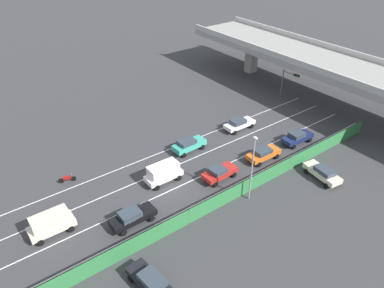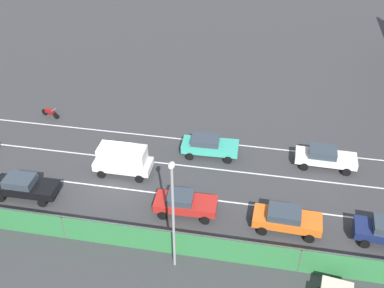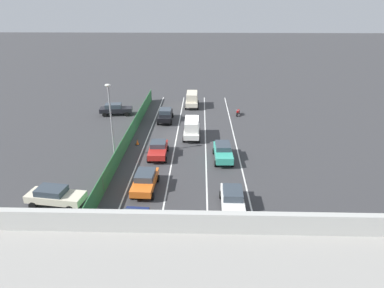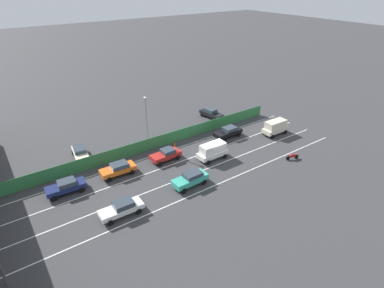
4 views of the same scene
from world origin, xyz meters
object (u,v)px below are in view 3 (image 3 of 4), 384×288
at_px(car_van_cream, 192,99).
at_px(parked_sedan_dark, 115,109).
at_px(car_van_white, 192,128).
at_px(street_lamp, 111,115).
at_px(car_sedan_navy, 131,227).
at_px(traffic_light, 295,283).
at_px(car_hatchback_white, 233,199).
at_px(car_taxi_orange, 145,180).
at_px(parked_sedan_cream, 55,196).
at_px(car_sedan_black, 165,115).
at_px(traffic_cone, 137,142).
at_px(car_taxi_teal, 223,151).
at_px(car_sedan_red, 158,149).
at_px(motorcycle, 238,112).

distance_m(car_van_cream, parked_sedan_dark, 11.89).
distance_m(car_van_white, street_lamp, 10.48).
height_order(car_sedan_navy, traffic_light, traffic_light).
distance_m(car_hatchback_white, car_taxi_orange, 7.91).
height_order(car_sedan_navy, parked_sedan_cream, car_sedan_navy).
relative_size(car_van_white, parked_sedan_cream, 0.91).
bearing_deg(car_sedan_navy, street_lamp, -71.66).
xyz_separation_m(car_sedan_black, parked_sedan_cream, (6.80, 21.17, -0.01)).
bearing_deg(car_sedan_navy, car_taxi_orange, -89.71).
distance_m(car_taxi_orange, traffic_cone, 10.33).
xyz_separation_m(car_taxi_teal, street_lamp, (11.48, -0.34, 3.79)).
relative_size(car_hatchback_white, car_sedan_red, 1.09).
bearing_deg(car_taxi_teal, traffic_light, 95.13).
bearing_deg(car_sedan_red, car_sedan_black, -88.02).
relative_size(car_hatchback_white, car_sedan_black, 1.00).
distance_m(car_hatchback_white, car_van_cream, 28.40).
xyz_separation_m(car_sedan_navy, car_van_white, (-3.71, -18.87, 0.40)).
height_order(motorcycle, parked_sedan_dark, parked_sedan_dark).
xyz_separation_m(traffic_light, street_lamp, (13.33, -20.90, 0.81)).
bearing_deg(parked_sedan_cream, car_taxi_teal, -147.59).
bearing_deg(car_van_cream, car_taxi_teal, 101.10).
bearing_deg(car_taxi_orange, parked_sedan_dark, -70.00).
relative_size(car_taxi_orange, traffic_light, 0.81).
bearing_deg(car_van_cream, car_sedan_red, 80.43).
xyz_separation_m(car_sedan_navy, parked_sedan_dark, (7.66, -27.49, 0.03)).
bearing_deg(car_sedan_black, car_hatchback_white, 109.36).
height_order(car_hatchback_white, traffic_light, traffic_light).
xyz_separation_m(car_taxi_orange, parked_sedan_cream, (6.89, 2.67, -0.01)).
bearing_deg(car_taxi_teal, parked_sedan_cream, 32.41).
bearing_deg(car_taxi_teal, car_taxi_orange, 41.11).
bearing_deg(car_sedan_navy, car_sedan_black, -89.72).
relative_size(car_taxi_orange, motorcycle, 2.40).
bearing_deg(car_hatchback_white, car_sedan_black, -70.64).
bearing_deg(traffic_light, parked_sedan_cream, -36.21).
height_order(car_taxi_teal, parked_sedan_dark, car_taxi_teal).
relative_size(car_van_cream, street_lamp, 0.55).
relative_size(car_taxi_orange, car_van_white, 1.04).
distance_m(car_hatchback_white, parked_sedan_cream, 14.28).
xyz_separation_m(car_taxi_teal, car_sedan_red, (6.85, -0.64, -0.07)).
bearing_deg(car_sedan_navy, car_sedan_red, -91.19).
distance_m(car_taxi_orange, car_van_white, 12.90).
xyz_separation_m(car_hatchback_white, car_taxi_orange, (7.39, -2.79, 0.01)).
xyz_separation_m(car_van_cream, car_sedan_red, (3.11, 18.44, -0.42)).
height_order(car_hatchback_white, car_sedan_red, car_hatchback_white).
bearing_deg(car_hatchback_white, car_van_cream, -81.95).
distance_m(car_taxi_orange, car_sedan_black, 18.51).
distance_m(car_sedan_navy, traffic_light, 12.25).
bearing_deg(car_sedan_navy, motorcycle, -110.15).
bearing_deg(motorcycle, traffic_cone, 41.55).
bearing_deg(car_sedan_red, parked_sedan_dark, -60.56).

